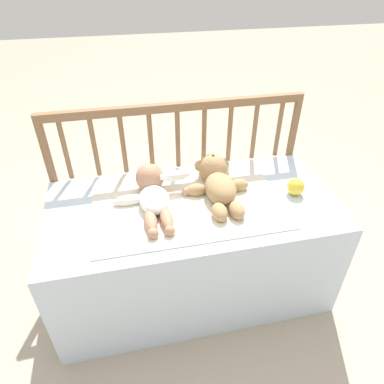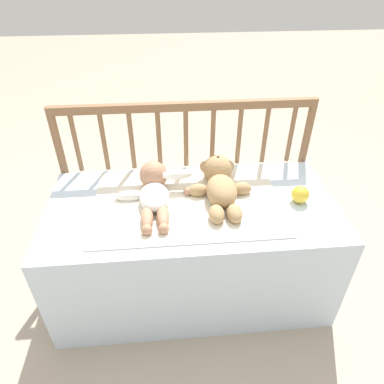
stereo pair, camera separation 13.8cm
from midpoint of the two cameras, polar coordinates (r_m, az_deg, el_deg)
name	(u,v)px [view 2 (the right image)]	position (r m, az deg, el deg)	size (l,w,h in m)	color
ground_plane	(192,283)	(1.77, 2.33, -15.09)	(12.00, 12.00, 0.00)	tan
crib_mattress	(192,248)	(1.58, 2.55, -9.35)	(1.20, 0.58, 0.50)	silver
crib_rail	(186,150)	(1.63, 1.45, 6.88)	(1.20, 0.04, 0.82)	brown
blanket	(187,202)	(1.42, 1.96, -1.79)	(0.77, 0.50, 0.01)	silver
teddy_bear	(220,183)	(1.45, 7.42, 1.33)	(0.27, 0.38, 0.13)	tan
baby	(154,190)	(1.42, -3.59, 0.20)	(0.33, 0.39, 0.12)	white
toy_ball	(300,194)	(1.50, 20.16, -0.48)	(0.07, 0.07, 0.07)	yellow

